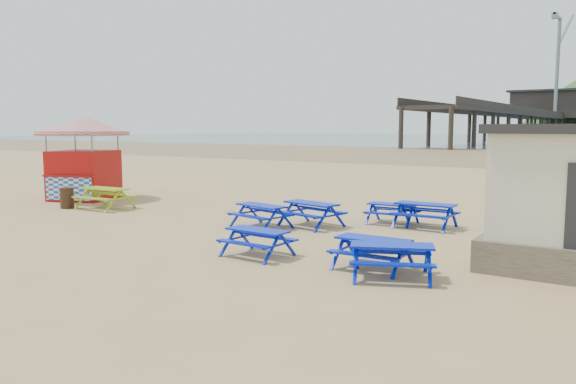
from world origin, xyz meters
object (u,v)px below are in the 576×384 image
Objects in this scene: picnic_table_blue_a at (311,214)px; ice_cream_kiosk at (83,147)px; picnic_table_blue_b at (425,215)px; litter_bin at (67,198)px; picnic_table_yellow at (105,198)px.

ice_cream_kiosk is at bearing -169.91° from picnic_table_blue_a.
picnic_table_blue_a is 3.52m from picnic_table_blue_b.
picnic_table_blue_a is 2.61× the size of litter_bin.
picnic_table_blue_a is 11.80m from ice_cream_kiosk.
picnic_table_yellow is 2.49× the size of litter_bin.
picnic_table_blue_b is 11.92m from picnic_table_yellow.
ice_cream_kiosk is 6.53× the size of litter_bin.
litter_bin is at bearing -71.95° from ice_cream_kiosk.
ice_cream_kiosk is (-11.64, 0.42, 1.87)m from picnic_table_blue_a.
picnic_table_yellow is 0.38× the size of ice_cream_kiosk.
ice_cream_kiosk reaches higher than litter_bin.
picnic_table_blue_a is 1.05× the size of picnic_table_yellow.
picnic_table_blue_b is 13.39m from litter_bin.
picnic_table_blue_b reaches higher than picnic_table_blue_a.
picnic_table_blue_a is at bearing 9.86° from litter_bin.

